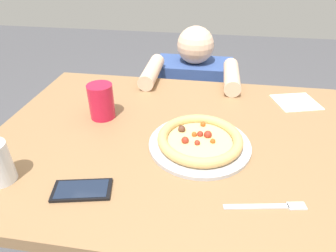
# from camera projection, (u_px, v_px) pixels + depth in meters

# --- Properties ---
(dining_table) EXTENTS (1.28, 0.90, 0.75)m
(dining_table) POSITION_uv_depth(u_px,v_px,m) (183.00, 160.00, 1.02)
(dining_table) COLOR #936D47
(dining_table) RESTS_ON ground
(pizza_near) EXTENTS (0.32, 0.32, 0.04)m
(pizza_near) POSITION_uv_depth(u_px,v_px,m) (200.00, 141.00, 0.90)
(pizza_near) COLOR #B7B7BC
(pizza_near) RESTS_ON dining_table
(drink_cup_colored) EXTENTS (0.09, 0.09, 0.13)m
(drink_cup_colored) POSITION_uv_depth(u_px,v_px,m) (101.00, 101.00, 1.03)
(drink_cup_colored) COLOR red
(drink_cup_colored) RESTS_ON dining_table
(paper_napkin) EXTENTS (0.19, 0.18, 0.00)m
(paper_napkin) POSITION_uv_depth(u_px,v_px,m) (296.00, 102.00, 1.15)
(paper_napkin) COLOR white
(paper_napkin) RESTS_ON dining_table
(fork) EXTENTS (0.20, 0.05, 0.00)m
(fork) POSITION_uv_depth(u_px,v_px,m) (269.00, 206.00, 0.70)
(fork) COLOR silver
(fork) RESTS_ON dining_table
(cell_phone) EXTENTS (0.16, 0.10, 0.01)m
(cell_phone) POSITION_uv_depth(u_px,v_px,m) (82.00, 190.00, 0.75)
(cell_phone) COLOR black
(cell_phone) RESTS_ON dining_table
(diner_seated) EXTENTS (0.43, 0.53, 0.94)m
(diner_seated) POSITION_uv_depth(u_px,v_px,m) (192.00, 118.00, 1.70)
(diner_seated) COLOR #333847
(diner_seated) RESTS_ON ground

